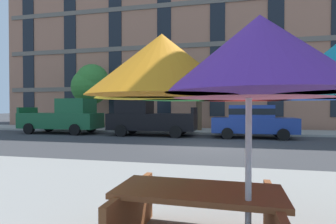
{
  "coord_description": "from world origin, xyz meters",
  "views": [
    {
      "loc": [
        0.94,
        -11.69,
        1.66
      ],
      "look_at": [
        -2.46,
        3.2,
        1.4
      ],
      "focal_mm": 29.11,
      "sensor_mm": 36.0,
      "label": 1
    }
  ],
  "objects_px": {
    "pickup_black": "(149,118)",
    "street_tree_left": "(91,84)",
    "pickup_green": "(64,117)",
    "patio_umbrella": "(249,73)",
    "sedan_blue": "(252,120)",
    "street_tree_middle": "(200,82)",
    "picnic_table": "(198,214)"
  },
  "relations": [
    {
      "from": "sedan_blue",
      "to": "patio_umbrella",
      "type": "height_order",
      "value": "patio_umbrella"
    },
    {
      "from": "street_tree_left",
      "to": "pickup_green",
      "type": "bearing_deg",
      "value": -90.9
    },
    {
      "from": "pickup_green",
      "to": "pickup_black",
      "type": "height_order",
      "value": "same"
    },
    {
      "from": "patio_umbrella",
      "to": "pickup_black",
      "type": "bearing_deg",
      "value": 110.96
    },
    {
      "from": "street_tree_left",
      "to": "street_tree_middle",
      "type": "height_order",
      "value": "street_tree_left"
    },
    {
      "from": "pickup_green",
      "to": "street_tree_middle",
      "type": "bearing_deg",
      "value": 20.26
    },
    {
      "from": "pickup_green",
      "to": "patio_umbrella",
      "type": "relative_size",
      "value": 1.66
    },
    {
      "from": "pickup_black",
      "to": "patio_umbrella",
      "type": "bearing_deg",
      "value": -69.04
    },
    {
      "from": "pickup_black",
      "to": "patio_umbrella",
      "type": "distance_m",
      "value": 13.63
    },
    {
      "from": "pickup_green",
      "to": "patio_umbrella",
      "type": "xyz_separation_m",
      "value": [
        10.47,
        -12.7,
        0.96
      ]
    },
    {
      "from": "street_tree_middle",
      "to": "patio_umbrella",
      "type": "distance_m",
      "value": 15.98
    },
    {
      "from": "street_tree_left",
      "to": "patio_umbrella",
      "type": "relative_size",
      "value": 1.6
    },
    {
      "from": "picnic_table",
      "to": "sedan_blue",
      "type": "bearing_deg",
      "value": 83.06
    },
    {
      "from": "street_tree_middle",
      "to": "sedan_blue",
      "type": "bearing_deg",
      "value": -44.14
    },
    {
      "from": "sedan_blue",
      "to": "picnic_table",
      "type": "bearing_deg",
      "value": -96.94
    },
    {
      "from": "pickup_green",
      "to": "sedan_blue",
      "type": "height_order",
      "value": "pickup_green"
    },
    {
      "from": "pickup_green",
      "to": "sedan_blue",
      "type": "relative_size",
      "value": 1.16
    },
    {
      "from": "pickup_black",
      "to": "pickup_green",
      "type": "bearing_deg",
      "value": 180.0
    },
    {
      "from": "pickup_green",
      "to": "street_tree_left",
      "type": "distance_m",
      "value": 4.09
    },
    {
      "from": "street_tree_middle",
      "to": "pickup_black",
      "type": "bearing_deg",
      "value": -131.45
    },
    {
      "from": "pickup_green",
      "to": "sedan_blue",
      "type": "distance_m",
      "value": 11.47
    },
    {
      "from": "patio_umbrella",
      "to": "street_tree_left",
      "type": "bearing_deg",
      "value": 122.99
    },
    {
      "from": "pickup_black",
      "to": "picnic_table",
      "type": "relative_size",
      "value": 2.78
    },
    {
      "from": "pickup_black",
      "to": "street_tree_left",
      "type": "xyz_separation_m",
      "value": [
        -5.55,
        3.34,
        2.37
      ]
    },
    {
      "from": "sedan_blue",
      "to": "street_tree_middle",
      "type": "distance_m",
      "value": 5.05
    },
    {
      "from": "pickup_black",
      "to": "patio_umbrella",
      "type": "height_order",
      "value": "patio_umbrella"
    },
    {
      "from": "sedan_blue",
      "to": "patio_umbrella",
      "type": "distance_m",
      "value": 12.78
    },
    {
      "from": "street_tree_left",
      "to": "street_tree_middle",
      "type": "relative_size",
      "value": 1.05
    },
    {
      "from": "pickup_green",
      "to": "street_tree_left",
      "type": "height_order",
      "value": "street_tree_left"
    },
    {
      "from": "street_tree_left",
      "to": "patio_umbrella",
      "type": "xyz_separation_m",
      "value": [
        10.41,
        -16.04,
        -1.41
      ]
    },
    {
      "from": "pickup_green",
      "to": "picnic_table",
      "type": "xyz_separation_m",
      "value": [
        9.96,
        -12.44,
        -0.54
      ]
    },
    {
      "from": "sedan_blue",
      "to": "patio_umbrella",
      "type": "relative_size",
      "value": 1.43
    }
  ]
}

